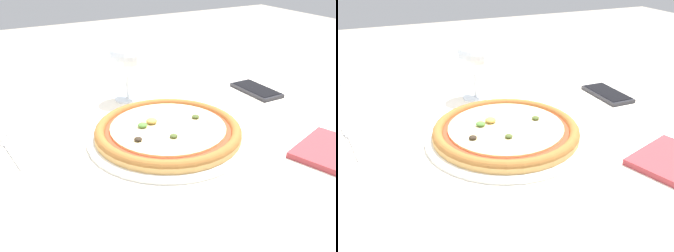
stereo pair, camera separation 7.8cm
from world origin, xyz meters
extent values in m
cube|color=brown|center=(0.00, 0.00, 0.71)|extent=(1.16, 0.96, 0.04)
cube|color=white|center=(0.00, 0.00, 0.73)|extent=(1.26, 1.06, 0.01)
cylinder|color=brown|center=(0.52, 0.42, 0.34)|extent=(0.06, 0.06, 0.69)
cylinder|color=white|center=(0.06, -0.07, 0.74)|extent=(0.34, 0.34, 0.01)
cylinder|color=tan|center=(0.06, -0.07, 0.75)|extent=(0.31, 0.31, 0.01)
torus|color=#935B28|center=(0.06, -0.07, 0.75)|extent=(0.31, 0.31, 0.02)
cylinder|color=#BC381E|center=(0.06, -0.07, 0.75)|extent=(0.26, 0.26, 0.00)
cylinder|color=beige|center=(0.06, -0.07, 0.76)|extent=(0.24, 0.24, 0.00)
ellipsoid|color=#4C7A33|center=(0.01, -0.05, 0.77)|extent=(0.02, 0.02, 0.01)
ellipsoid|color=#2D2319|center=(-0.02, -0.10, 0.76)|extent=(0.02, 0.02, 0.01)
ellipsoid|color=#425123|center=(0.04, -0.12, 0.76)|extent=(0.02, 0.02, 0.01)
ellipsoid|color=#425123|center=(0.13, -0.07, 0.76)|extent=(0.02, 0.02, 0.01)
ellipsoid|color=#BC9342|center=(0.03, -0.04, 0.77)|extent=(0.02, 0.02, 0.01)
cube|color=silver|center=(-0.24, 0.01, 0.73)|extent=(0.03, 0.11, 0.00)
cube|color=silver|center=(-0.24, 0.07, 0.73)|extent=(0.03, 0.02, 0.00)
cube|color=silver|center=(-0.26, 0.10, 0.73)|extent=(0.01, 0.05, 0.00)
cube|color=silver|center=(-0.25, 0.10, 0.73)|extent=(0.01, 0.05, 0.00)
cube|color=silver|center=(-0.24, 0.10, 0.73)|extent=(0.01, 0.05, 0.00)
cube|color=silver|center=(-0.23, 0.10, 0.73)|extent=(0.01, 0.05, 0.00)
cylinder|color=silver|center=(0.07, 0.17, 0.73)|extent=(0.07, 0.07, 0.00)
cylinder|color=silver|center=(0.07, 0.17, 0.77)|extent=(0.01, 0.01, 0.07)
sphere|color=silver|center=(0.07, 0.17, 0.84)|extent=(0.09, 0.09, 0.09)
cylinder|color=silver|center=(-0.25, 0.41, 0.73)|extent=(0.07, 0.07, 0.00)
cylinder|color=silver|center=(-0.25, 0.41, 0.78)|extent=(0.01, 0.01, 0.09)
cube|color=#232328|center=(0.41, 0.05, 0.74)|extent=(0.07, 0.14, 0.01)
cube|color=black|center=(0.41, 0.05, 0.74)|extent=(0.06, 0.13, 0.00)
cube|color=#933338|center=(0.31, -0.28, 0.74)|extent=(0.18, 0.15, 0.01)
camera|label=1|loc=(-0.28, -0.68, 1.11)|focal=40.00mm
camera|label=2|loc=(-0.21, -0.71, 1.11)|focal=40.00mm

